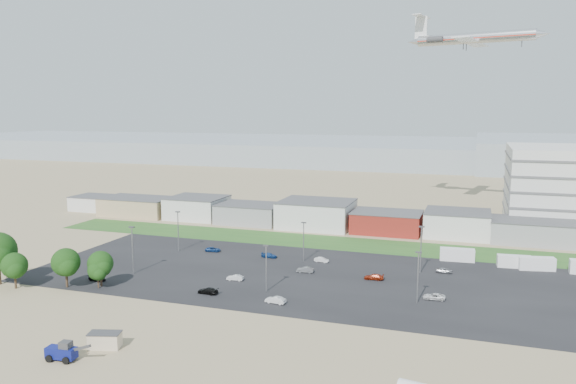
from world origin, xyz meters
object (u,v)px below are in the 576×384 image
at_px(parked_car_6, 269,255).
at_px(parked_car_7, 305,270).
at_px(parked_car_10, 97,278).
at_px(parked_car_13, 276,300).
at_px(airliner, 475,38).
at_px(parked_car_3, 208,291).
at_px(box_trailer_a, 457,255).
at_px(parked_car_12, 374,277).
at_px(telehandler, 61,351).
at_px(parked_car_8, 444,270).
at_px(parked_car_0, 434,297).
at_px(parked_car_11, 321,260).
at_px(parked_car_4, 235,278).
at_px(parked_car_9, 213,249).
at_px(portable_shed, 105,340).

relative_size(parked_car_6, parked_car_7, 1.04).
bearing_deg(parked_car_10, parked_car_13, -85.50).
height_order(airliner, parked_car_10, airliner).
height_order(parked_car_3, parked_car_7, parked_car_7).
relative_size(box_trailer_a, parked_car_12, 1.91).
height_order(telehandler, parked_car_8, telehandler).
bearing_deg(parked_car_10, parked_car_0, -75.23).
relative_size(parked_car_8, parked_car_13, 0.90).
bearing_deg(parked_car_7, parked_car_0, 64.66).
xyz_separation_m(telehandler, parked_car_11, (21.92, 63.60, -0.91)).
relative_size(parked_car_3, parked_car_13, 1.08).
bearing_deg(parked_car_3, parked_car_11, 158.26).
xyz_separation_m(telehandler, parked_car_13, (21.30, 32.89, -0.83)).
relative_size(parked_car_10, parked_car_12, 0.94).
bearing_deg(parked_car_11, airliner, -15.77).
bearing_deg(parked_car_8, parked_car_0, 177.37).
xyz_separation_m(parked_car_10, parked_car_11, (41.62, 29.62, 0.00)).
bearing_deg(parked_car_4, box_trailer_a, 120.01).
xyz_separation_m(airliner, parked_car_3, (-47.02, -105.43, -59.24)).
bearing_deg(parked_car_9, parked_car_0, -116.20).
bearing_deg(box_trailer_a, parked_car_4, -148.44).
relative_size(parked_car_3, parked_car_8, 1.21).
height_order(portable_shed, parked_car_12, portable_shed).
height_order(parked_car_7, parked_car_11, parked_car_7).
height_order(telehandler, parked_car_13, telehandler).
height_order(parked_car_4, parked_car_6, parked_car_4).
relative_size(parked_car_3, parked_car_4, 1.19).
xyz_separation_m(parked_car_4, parked_car_11, (13.73, 19.97, -0.02)).
bearing_deg(parked_car_10, parked_car_6, -37.76).
bearing_deg(parked_car_11, parked_car_13, -174.16).
xyz_separation_m(parked_car_6, parked_car_12, (27.73, -9.82, 0.04)).
bearing_deg(parked_car_3, parked_car_0, 109.56).
xyz_separation_m(parked_car_0, parked_car_7, (-28.80, 9.42, 0.03)).
height_order(parked_car_6, parked_car_7, parked_car_7).
bearing_deg(parked_car_7, parked_car_12, 81.35).
bearing_deg(parked_car_0, parked_car_13, -72.43).
xyz_separation_m(parked_car_0, parked_car_9, (-56.79, 19.81, -0.04)).
distance_m(portable_shed, parked_car_12, 58.23).
height_order(airliner, parked_car_9, airliner).
distance_m(parked_car_3, parked_car_8, 52.89).
distance_m(portable_shed, telehandler, 6.58).
relative_size(portable_shed, telehandler, 0.69).
bearing_deg(parked_car_6, parked_car_9, 87.83).
relative_size(parked_car_0, parked_car_11, 1.22).
relative_size(airliner, parked_car_6, 11.70).
bearing_deg(parked_car_0, parked_car_9, -114.24).
height_order(parked_car_0, parked_car_9, parked_car_0).
height_order(box_trailer_a, parked_car_6, box_trailer_a).
relative_size(box_trailer_a, parked_car_4, 2.23).
bearing_deg(parked_car_4, parked_car_10, -76.26).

